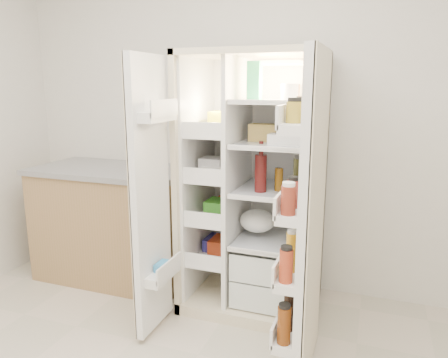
% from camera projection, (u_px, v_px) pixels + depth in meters
% --- Properties ---
extents(wall_back, '(4.00, 0.02, 2.70)m').
position_uv_depth(wall_back, '(253.00, 116.00, 3.27)').
color(wall_back, silver).
rests_on(wall_back, floor).
extents(refrigerator, '(0.92, 0.70, 1.80)m').
position_uv_depth(refrigerator, '(257.00, 204.00, 3.03)').
color(refrigerator, beige).
rests_on(refrigerator, floor).
extents(freezer_door, '(0.15, 0.40, 1.72)m').
position_uv_depth(freezer_door, '(151.00, 199.00, 2.62)').
color(freezer_door, white).
rests_on(freezer_door, floor).
extents(fridge_door, '(0.17, 0.58, 1.72)m').
position_uv_depth(fridge_door, '(308.00, 223.00, 2.21)').
color(fridge_door, white).
rests_on(fridge_door, floor).
extents(kitchen_counter, '(1.28, 0.68, 0.93)m').
position_uv_depth(kitchen_counter, '(115.00, 223.00, 3.50)').
color(kitchen_counter, '#936F49').
rests_on(kitchen_counter, floor).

